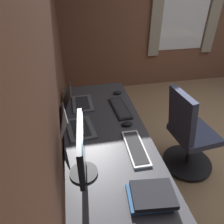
% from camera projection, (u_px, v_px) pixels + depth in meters
% --- Properties ---
extents(wall_back, '(5.06, 0.10, 2.60)m').
position_uv_depth(wall_back, '(45.00, 74.00, 1.54)').
color(wall_back, brown).
rests_on(wall_back, ground).
extents(wall_right, '(0.10, 4.94, 2.60)m').
position_uv_depth(wall_right, '(182.00, 13.00, 3.76)').
color(wall_right, brown).
rests_on(wall_right, ground).
extents(window_panel, '(0.02, 0.85, 1.13)m').
position_uv_depth(window_panel, '(185.00, 17.00, 3.75)').
color(window_panel, white).
extents(curtain_near, '(0.05, 0.20, 1.29)m').
position_uv_depth(curtain_near, '(214.00, 16.00, 3.81)').
color(curtain_near, '#9E937F').
extents(curtain_far, '(0.05, 0.20, 1.29)m').
position_uv_depth(curtain_far, '(156.00, 18.00, 3.63)').
color(curtain_far, '#9E937F').
extents(desk, '(1.95, 0.73, 0.73)m').
position_uv_depth(desk, '(107.00, 139.00, 1.91)').
color(desk, '#38383D').
rests_on(desk, ground).
extents(drawer_pedestal, '(0.40, 0.51, 0.69)m').
position_uv_depth(drawer_pedestal, '(105.00, 166.00, 2.06)').
color(drawer_pedestal, '#38383D').
rests_on(drawer_pedestal, ground).
extents(monitor_primary, '(0.47, 0.20, 0.40)m').
position_uv_depth(monitor_primary, '(82.00, 149.00, 1.38)').
color(monitor_primary, black).
rests_on(monitor_primary, desk).
extents(laptop_leftmost, '(0.34, 0.30, 0.20)m').
position_uv_depth(laptop_leftmost, '(77.00, 101.00, 2.25)').
color(laptop_leftmost, '#595B60').
rests_on(laptop_leftmost, desk).
extents(laptop_left, '(0.38, 0.36, 0.21)m').
position_uv_depth(laptop_left, '(73.00, 126.00, 1.87)').
color(laptop_left, '#595B60').
rests_on(laptop_left, desk).
extents(keyboard_main, '(0.42, 0.15, 0.02)m').
position_uv_depth(keyboard_main, '(136.00, 148.00, 1.70)').
color(keyboard_main, silver).
rests_on(keyboard_main, desk).
extents(keyboard_spare, '(0.43, 0.17, 0.02)m').
position_uv_depth(keyboard_spare, '(120.00, 108.00, 2.20)').
color(keyboard_spare, black).
rests_on(keyboard_spare, desk).
extents(mouse_main, '(0.06, 0.10, 0.03)m').
position_uv_depth(mouse_main, '(117.00, 93.00, 2.46)').
color(mouse_main, black).
rests_on(mouse_main, desk).
extents(mouse_spare, '(0.06, 0.10, 0.03)m').
position_uv_depth(mouse_spare, '(127.00, 124.00, 1.96)').
color(mouse_spare, black).
rests_on(mouse_spare, desk).
extents(book_stack_near, '(0.24, 0.30, 0.07)m').
position_uv_depth(book_stack_near, '(151.00, 196.00, 1.31)').
color(book_stack_near, '#38669E').
rests_on(book_stack_near, desk).
extents(office_chair, '(0.56, 0.57, 0.97)m').
position_uv_depth(office_chair, '(188.00, 136.00, 2.27)').
color(office_chair, '#383D56').
rests_on(office_chair, ground).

